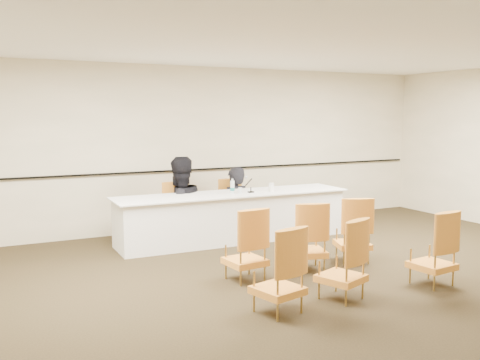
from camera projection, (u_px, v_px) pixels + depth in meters
name	position (u px, v px, depth m)	size (l,w,h in m)	color
floor	(324.00, 287.00, 6.60)	(10.00, 10.00, 0.00)	black
ceiling	(329.00, 38.00, 6.24)	(10.00, 10.00, 0.00)	white
wall_back	(199.00, 148.00, 9.96)	(10.00, 0.04, 3.00)	#F8E7C3
wall_rail	(200.00, 169.00, 9.98)	(9.80, 0.04, 0.03)	black
panel_table	(233.00, 217.00, 9.01)	(4.03, 0.92, 0.81)	white
panelist_main	(235.00, 215.00, 9.68)	(0.63, 0.42, 1.74)	black
panelist_main_chair	(235.00, 206.00, 9.66)	(0.50, 0.50, 0.95)	orange
panelist_second	(179.00, 213.00, 9.21)	(0.96, 0.74, 1.97)	black
panelist_second_chair	(179.00, 210.00, 9.20)	(0.50, 0.50, 0.95)	orange
papers	(258.00, 191.00, 9.15)	(0.30, 0.22, 0.00)	white
microphone	(251.00, 184.00, 9.00)	(0.10, 0.20, 0.28)	black
water_bottle	(232.00, 186.00, 8.93)	(0.07, 0.07, 0.24)	#16797E
drinking_glass	(240.00, 190.00, 8.92)	(0.06, 0.06, 0.10)	silver
coffee_cup	(271.00, 187.00, 9.14)	(0.09, 0.09, 0.14)	white
aud_chair_front_left	(245.00, 244.00, 6.81)	(0.50, 0.50, 0.95)	orange
aud_chair_front_mid	(308.00, 236.00, 7.26)	(0.50, 0.50, 0.95)	orange
aud_chair_front_right	(353.00, 229.00, 7.70)	(0.50, 0.50, 0.95)	orange
aud_chair_back_left	(278.00, 270.00, 5.68)	(0.50, 0.50, 0.95)	orange
aud_chair_back_mid	(342.00, 259.00, 6.11)	(0.50, 0.50, 0.95)	orange
aud_chair_back_right	(433.00, 248.00, 6.62)	(0.50, 0.50, 0.95)	orange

